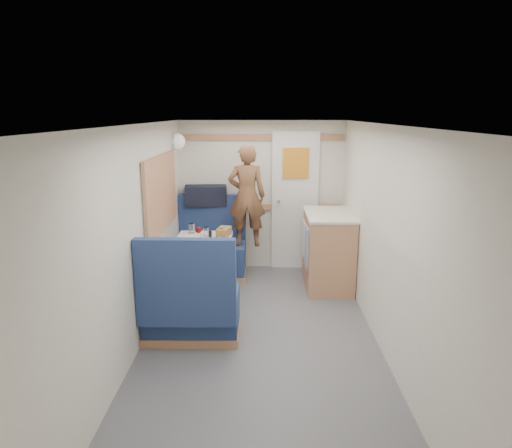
{
  "coord_description": "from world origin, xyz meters",
  "views": [
    {
      "loc": [
        0.03,
        -3.81,
        2.1
      ],
      "look_at": [
        -0.05,
        0.9,
        0.94
      ],
      "focal_mm": 32.0,
      "sensor_mm": 36.0,
      "label": 1
    }
  ],
  "objects_px": {
    "wine_glass": "(198,231)",
    "salt_grinder": "(202,236)",
    "bench_far": "(212,254)",
    "beer_glass": "(221,233)",
    "galley_counter": "(328,249)",
    "tray": "(211,245)",
    "orange_fruit": "(219,241)",
    "tumbler_right": "(206,232)",
    "cheese_block": "(212,247)",
    "person": "(247,196)",
    "bench_near": "(191,309)",
    "bread_loaf": "(224,232)",
    "tumbler_mid": "(192,228)",
    "duffel_bag": "(206,195)",
    "pepper_grinder": "(210,235)",
    "dinette_table": "(202,255)",
    "tumbler_left": "(180,243)",
    "dome_light": "(177,141)"
  },
  "relations": [
    {
      "from": "pepper_grinder",
      "to": "tumbler_mid",
      "type": "bearing_deg",
      "value": 134.18
    },
    {
      "from": "bread_loaf",
      "to": "orange_fruit",
      "type": "bearing_deg",
      "value": -92.45
    },
    {
      "from": "tray",
      "to": "tumbler_right",
      "type": "distance_m",
      "value": 0.43
    },
    {
      "from": "tumbler_right",
      "to": "salt_grinder",
      "type": "xyz_separation_m",
      "value": [
        -0.03,
        -0.16,
        -0.01
      ]
    },
    {
      "from": "galley_counter",
      "to": "tray",
      "type": "relative_size",
      "value": 2.56
    },
    {
      "from": "galley_counter",
      "to": "tray",
      "type": "distance_m",
      "value": 1.56
    },
    {
      "from": "galley_counter",
      "to": "wine_glass",
      "type": "relative_size",
      "value": 5.48
    },
    {
      "from": "tumbler_left",
      "to": "tumbler_right",
      "type": "distance_m",
      "value": 0.53
    },
    {
      "from": "galley_counter",
      "to": "person",
      "type": "xyz_separation_m",
      "value": [
        -1.0,
        0.22,
        0.62
      ]
    },
    {
      "from": "pepper_grinder",
      "to": "salt_grinder",
      "type": "relative_size",
      "value": 1.06
    },
    {
      "from": "tumbler_mid",
      "to": "dinette_table",
      "type": "bearing_deg",
      "value": -64.87
    },
    {
      "from": "tray",
      "to": "tumbler_mid",
      "type": "relative_size",
      "value": 3.17
    },
    {
      "from": "galley_counter",
      "to": "dinette_table",
      "type": "bearing_deg",
      "value": -159.46
    },
    {
      "from": "bench_far",
      "to": "cheese_block",
      "type": "xyz_separation_m",
      "value": [
        0.15,
        -1.22,
        0.46
      ]
    },
    {
      "from": "galley_counter",
      "to": "bench_near",
      "type": "bearing_deg",
      "value": -136.06
    },
    {
      "from": "person",
      "to": "beer_glass",
      "type": "height_order",
      "value": "person"
    },
    {
      "from": "salt_grinder",
      "to": "duffel_bag",
      "type": "bearing_deg",
      "value": 94.02
    },
    {
      "from": "bench_far",
      "to": "beer_glass",
      "type": "distance_m",
      "value": 0.86
    },
    {
      "from": "duffel_bag",
      "to": "bread_loaf",
      "type": "distance_m",
      "value": 0.99
    },
    {
      "from": "tray",
      "to": "tumbler_mid",
      "type": "xyz_separation_m",
      "value": [
        -0.29,
        0.55,
        0.05
      ]
    },
    {
      "from": "orange_fruit",
      "to": "tray",
      "type": "bearing_deg",
      "value": -162.91
    },
    {
      "from": "wine_glass",
      "to": "cheese_block",
      "type": "bearing_deg",
      "value": -61.84
    },
    {
      "from": "tumbler_right",
      "to": "duffel_bag",
      "type": "bearing_deg",
      "value": 96.77
    },
    {
      "from": "orange_fruit",
      "to": "galley_counter",
      "type": "bearing_deg",
      "value": 29.76
    },
    {
      "from": "tumbler_mid",
      "to": "beer_glass",
      "type": "relative_size",
      "value": 1.12
    },
    {
      "from": "bench_far",
      "to": "bench_near",
      "type": "bearing_deg",
      "value": -90.0
    },
    {
      "from": "dinette_table",
      "to": "dome_light",
      "type": "xyz_separation_m",
      "value": [
        -0.39,
        0.85,
        1.18
      ]
    },
    {
      "from": "dome_light",
      "to": "tumbler_mid",
      "type": "distance_m",
      "value": 1.12
    },
    {
      "from": "orange_fruit",
      "to": "bread_loaf",
      "type": "xyz_separation_m",
      "value": [
        0.02,
        0.38,
        -0.01
      ]
    },
    {
      "from": "dinette_table",
      "to": "galley_counter",
      "type": "distance_m",
      "value": 1.57
    },
    {
      "from": "bench_far",
      "to": "pepper_grinder",
      "type": "relative_size",
      "value": 11.25
    },
    {
      "from": "duffel_bag",
      "to": "wine_glass",
      "type": "bearing_deg",
      "value": -93.98
    },
    {
      "from": "bench_near",
      "to": "tray",
      "type": "height_order",
      "value": "bench_near"
    },
    {
      "from": "wine_glass",
      "to": "beer_glass",
      "type": "distance_m",
      "value": 0.3
    },
    {
      "from": "tray",
      "to": "beer_glass",
      "type": "relative_size",
      "value": 3.55
    },
    {
      "from": "beer_glass",
      "to": "cheese_block",
      "type": "bearing_deg",
      "value": -95.17
    },
    {
      "from": "tumbler_left",
      "to": "beer_glass",
      "type": "bearing_deg",
      "value": 48.0
    },
    {
      "from": "person",
      "to": "tumbler_right",
      "type": "relative_size",
      "value": 12.53
    },
    {
      "from": "wine_glass",
      "to": "salt_grinder",
      "type": "xyz_separation_m",
      "value": [
        0.02,
        0.07,
        -0.08
      ]
    },
    {
      "from": "person",
      "to": "pepper_grinder",
      "type": "bearing_deg",
      "value": 59.63
    },
    {
      "from": "tumbler_right",
      "to": "tray",
      "type": "bearing_deg",
      "value": -76.34
    },
    {
      "from": "tray",
      "to": "dinette_table",
      "type": "bearing_deg",
      "value": 121.99
    },
    {
      "from": "bench_far",
      "to": "tumbler_right",
      "type": "xyz_separation_m",
      "value": [
        0.02,
        -0.64,
        0.47
      ]
    },
    {
      "from": "salt_grinder",
      "to": "person",
      "type": "bearing_deg",
      "value": 55.63
    },
    {
      "from": "tray",
      "to": "tumbler_left",
      "type": "relative_size",
      "value": 3.47
    },
    {
      "from": "wine_glass",
      "to": "tumbler_right",
      "type": "bearing_deg",
      "value": 76.69
    },
    {
      "from": "tray",
      "to": "tumbler_left",
      "type": "distance_m",
      "value": 0.33
    },
    {
      "from": "person",
      "to": "beer_glass",
      "type": "bearing_deg",
      "value": 65.32
    },
    {
      "from": "cheese_block",
      "to": "tumbler_right",
      "type": "distance_m",
      "value": 0.59
    },
    {
      "from": "galley_counter",
      "to": "orange_fruit",
      "type": "relative_size",
      "value": 12.25
    }
  ]
}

